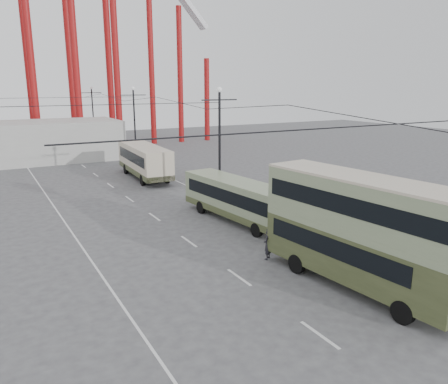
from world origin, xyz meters
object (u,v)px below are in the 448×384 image
double_decker_bus (360,227)px  single_decker_cream (144,160)px  single_decker_green (237,198)px  pedestrian (268,244)px

double_decker_bus → single_decker_cream: 29.46m
single_decker_green → pedestrian: single_decker_green is taller
single_decker_green → single_decker_cream: single_decker_cream is taller
single_decker_cream → pedestrian: size_ratio=6.27×
double_decker_bus → single_decker_cream: bearing=84.5°
single_decker_cream → double_decker_bus: bearing=-86.6°
single_decker_cream → pedestrian: (-1.50, -24.47, -1.03)m
single_decker_cream → pedestrian: single_decker_cream is taller
single_decker_cream → pedestrian: bearing=-90.4°
double_decker_bus → pedestrian: bearing=102.7°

